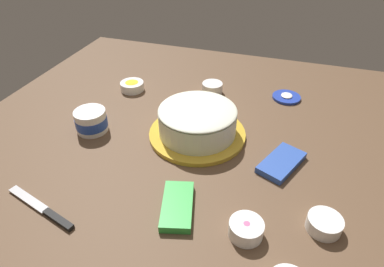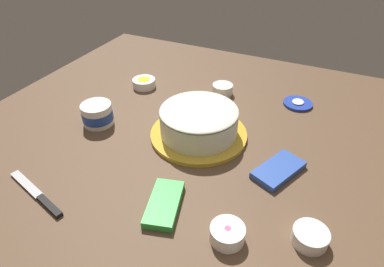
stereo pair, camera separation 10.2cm
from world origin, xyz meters
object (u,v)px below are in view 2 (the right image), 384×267
at_px(frosting_tub_lid, 298,103).
at_px(sprinkle_bowl_green, 223,89).
at_px(frosting_tub, 97,114).
at_px(candy_box_lower, 279,169).
at_px(sprinkle_bowl_orange, 310,236).
at_px(sprinkle_bowl_yellow, 144,82).
at_px(frosted_cake, 199,123).
at_px(sprinkle_bowl_pink, 227,233).
at_px(spreading_knife, 40,197).
at_px(candy_box_upper, 164,204).

relative_size(frosting_tub_lid, sprinkle_bowl_green, 1.34).
bearing_deg(frosting_tub, candy_box_lower, -88.46).
xyz_separation_m(frosting_tub, sprinkle_bowl_orange, (-0.18, -0.73, -0.02)).
height_order(frosting_tub, sprinkle_bowl_yellow, frosting_tub).
relative_size(frosted_cake, sprinkle_bowl_pink, 3.90).
distance_m(sprinkle_bowl_orange, sprinkle_bowl_pink, 0.19).
bearing_deg(spreading_knife, frosting_tub, 12.87).
xyz_separation_m(sprinkle_bowl_pink, candy_box_lower, (0.27, -0.06, -0.01)).
bearing_deg(spreading_knife, candy_box_lower, -56.15).
relative_size(spreading_knife, sprinkle_bowl_green, 2.91).
distance_m(sprinkle_bowl_green, candy_box_upper, 0.61).
xyz_separation_m(sprinkle_bowl_pink, sprinkle_bowl_green, (0.63, 0.25, -0.00)).
bearing_deg(candy_box_upper, sprinkle_bowl_pink, -112.58).
bearing_deg(candy_box_lower, candy_box_upper, 160.89).
bearing_deg(sprinkle_bowl_yellow, frosting_tub_lid, -78.48).
bearing_deg(sprinkle_bowl_orange, sprinkle_bowl_yellow, 56.92).
xyz_separation_m(sprinkle_bowl_yellow, sprinkle_bowl_orange, (-0.48, -0.73, -0.00)).
relative_size(sprinkle_bowl_pink, candy_box_lower, 0.51).
height_order(sprinkle_bowl_yellow, candy_box_lower, sprinkle_bowl_yellow).
bearing_deg(sprinkle_bowl_pink, sprinkle_bowl_green, 21.63).
height_order(frosted_cake, candy_box_upper, frosted_cake).
height_order(frosting_tub, spreading_knife, frosting_tub).
bearing_deg(sprinkle_bowl_pink, sprinkle_bowl_orange, -67.06).
height_order(frosting_tub_lid, sprinkle_bowl_orange, sprinkle_bowl_orange).
xyz_separation_m(spreading_knife, candy_box_lower, (0.36, -0.54, 0.00)).
bearing_deg(candy_box_upper, frosting_tub, 43.83).
bearing_deg(sprinkle_bowl_yellow, frosting_tub, 179.64).
height_order(frosting_tub_lid, sprinkle_bowl_pink, sprinkle_bowl_pink).
xyz_separation_m(frosted_cake, candy_box_lower, (-0.06, -0.28, -0.04)).
relative_size(frosting_tub, sprinkle_bowl_pink, 1.29).
height_order(sprinkle_bowl_yellow, candy_box_upper, sprinkle_bowl_yellow).
bearing_deg(sprinkle_bowl_pink, spreading_knife, 100.33).
bearing_deg(spreading_knife, sprinkle_bowl_green, -18.08).
distance_m(frosting_tub, frosting_tub_lid, 0.73).
bearing_deg(frosting_tub_lid, sprinkle_bowl_orange, -167.28).
height_order(sprinkle_bowl_green, candy_box_lower, sprinkle_bowl_green).
height_order(sprinkle_bowl_pink, candy_box_lower, sprinkle_bowl_pink).
bearing_deg(sprinkle_bowl_yellow, sprinkle_bowl_pink, -134.43).
height_order(frosting_tub, frosting_tub_lid, frosting_tub).
height_order(spreading_knife, candy_box_lower, candy_box_lower).
xyz_separation_m(frosted_cake, frosting_tub_lid, (0.33, -0.26, -0.05)).
bearing_deg(frosted_cake, spreading_knife, 148.22).
bearing_deg(sprinkle_bowl_pink, candy_box_lower, -11.42).
bearing_deg(frosting_tub, frosting_tub_lid, -55.31).
relative_size(frosted_cake, sprinkle_bowl_green, 3.92).
relative_size(spreading_knife, sprinkle_bowl_orange, 2.85).
distance_m(frosting_tub_lid, sprinkle_bowl_green, 0.29).
bearing_deg(sprinkle_bowl_green, spreading_knife, 161.92).
xyz_separation_m(frosting_tub, candy_box_upper, (-0.23, -0.39, -0.03)).
height_order(sprinkle_bowl_yellow, sprinkle_bowl_orange, sprinkle_bowl_yellow).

